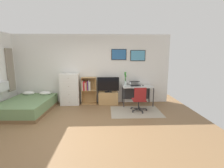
{
  "coord_description": "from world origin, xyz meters",
  "views": [
    {
      "loc": [
        0.54,
        -4.07,
        1.93
      ],
      "look_at": [
        0.75,
        1.5,
        0.92
      ],
      "focal_mm": 26.15,
      "sensor_mm": 36.0,
      "label": 1
    }
  ],
  "objects_px": {
    "laptop": "(135,84)",
    "wine_glass": "(130,83)",
    "bed": "(28,106)",
    "desk": "(137,89)",
    "television": "(108,85)",
    "bamboo_vase": "(125,78)",
    "office_chair": "(139,99)",
    "computer_mouse": "(143,86)",
    "bookshelf": "(88,89)",
    "tv_stand": "(108,98)",
    "dresser": "(70,89)"
  },
  "relations": [
    {
      "from": "dresser",
      "to": "bamboo_vase",
      "type": "xyz_separation_m",
      "value": [
        2.16,
        0.09,
        0.4
      ]
    },
    {
      "from": "bookshelf",
      "to": "tv_stand",
      "type": "bearing_deg",
      "value": -3.66
    },
    {
      "from": "dresser",
      "to": "television",
      "type": "bearing_deg",
      "value": -0.28
    },
    {
      "from": "dresser",
      "to": "computer_mouse",
      "type": "bearing_deg",
      "value": -2.21
    },
    {
      "from": "laptop",
      "to": "bed",
      "type": "bearing_deg",
      "value": -174.02
    },
    {
      "from": "television",
      "to": "laptop",
      "type": "relative_size",
      "value": 1.84
    },
    {
      "from": "bed",
      "to": "bookshelf",
      "type": "bearing_deg",
      "value": 25.58
    },
    {
      "from": "bed",
      "to": "office_chair",
      "type": "relative_size",
      "value": 2.39
    },
    {
      "from": "computer_mouse",
      "to": "bamboo_vase",
      "type": "relative_size",
      "value": 0.2
    },
    {
      "from": "tv_stand",
      "to": "computer_mouse",
      "type": "height_order",
      "value": "computer_mouse"
    },
    {
      "from": "wine_glass",
      "to": "office_chair",
      "type": "bearing_deg",
      "value": -74.58
    },
    {
      "from": "dresser",
      "to": "laptop",
      "type": "relative_size",
      "value": 2.67
    },
    {
      "from": "bookshelf",
      "to": "computer_mouse",
      "type": "distance_m",
      "value": 2.14
    },
    {
      "from": "television",
      "to": "laptop",
      "type": "bearing_deg",
      "value": 1.54
    },
    {
      "from": "office_chair",
      "to": "wine_glass",
      "type": "relative_size",
      "value": 4.78
    },
    {
      "from": "television",
      "to": "laptop",
      "type": "distance_m",
      "value": 1.05
    },
    {
      "from": "wine_glass",
      "to": "bookshelf",
      "type": "bearing_deg",
      "value": 171.29
    },
    {
      "from": "wine_glass",
      "to": "television",
      "type": "bearing_deg",
      "value": 168.05
    },
    {
      "from": "bed",
      "to": "desk",
      "type": "relative_size",
      "value": 1.77
    },
    {
      "from": "desk",
      "to": "computer_mouse",
      "type": "relative_size",
      "value": 11.18
    },
    {
      "from": "bamboo_vase",
      "to": "wine_glass",
      "type": "height_order",
      "value": "bamboo_vase"
    },
    {
      "from": "television",
      "to": "laptop",
      "type": "xyz_separation_m",
      "value": [
        1.05,
        0.03,
        0.03
      ]
    },
    {
      "from": "dresser",
      "to": "computer_mouse",
      "type": "distance_m",
      "value": 2.82
    },
    {
      "from": "desk",
      "to": "computer_mouse",
      "type": "height_order",
      "value": "computer_mouse"
    },
    {
      "from": "bed",
      "to": "wine_glass",
      "type": "distance_m",
      "value": 3.7
    },
    {
      "from": "television",
      "to": "bamboo_vase",
      "type": "xyz_separation_m",
      "value": [
        0.68,
        0.1,
        0.23
      ]
    },
    {
      "from": "dresser",
      "to": "office_chair",
      "type": "relative_size",
      "value": 1.42
    },
    {
      "from": "bed",
      "to": "laptop",
      "type": "xyz_separation_m",
      "value": [
        3.81,
        0.81,
        0.59
      ]
    },
    {
      "from": "dresser",
      "to": "computer_mouse",
      "type": "relative_size",
      "value": 11.77
    },
    {
      "from": "bed",
      "to": "computer_mouse",
      "type": "height_order",
      "value": "computer_mouse"
    },
    {
      "from": "television",
      "to": "wine_glass",
      "type": "height_order",
      "value": "television"
    },
    {
      "from": "tv_stand",
      "to": "laptop",
      "type": "relative_size",
      "value": 1.65
    },
    {
      "from": "tv_stand",
      "to": "bamboo_vase",
      "type": "bearing_deg",
      "value": 6.53
    },
    {
      "from": "laptop",
      "to": "desk",
      "type": "bearing_deg",
      "value": -35.61
    },
    {
      "from": "laptop",
      "to": "wine_glass",
      "type": "height_order",
      "value": "wine_glass"
    },
    {
      "from": "television",
      "to": "desk",
      "type": "height_order",
      "value": "television"
    },
    {
      "from": "dresser",
      "to": "bamboo_vase",
      "type": "relative_size",
      "value": 2.33
    },
    {
      "from": "dresser",
      "to": "television",
      "type": "distance_m",
      "value": 1.49
    },
    {
      "from": "computer_mouse",
      "to": "wine_glass",
      "type": "relative_size",
      "value": 0.58
    },
    {
      "from": "tv_stand",
      "to": "office_chair",
      "type": "distance_m",
      "value": 1.42
    },
    {
      "from": "desk",
      "to": "laptop",
      "type": "bearing_deg",
      "value": 150.39
    },
    {
      "from": "laptop",
      "to": "wine_glass",
      "type": "bearing_deg",
      "value": -142.65
    },
    {
      "from": "office_chair",
      "to": "computer_mouse",
      "type": "distance_m",
      "value": 0.92
    },
    {
      "from": "wine_glass",
      "to": "bamboo_vase",
      "type": "bearing_deg",
      "value": 119.48
    },
    {
      "from": "computer_mouse",
      "to": "office_chair",
      "type": "bearing_deg",
      "value": -110.08
    },
    {
      "from": "computer_mouse",
      "to": "bamboo_vase",
      "type": "height_order",
      "value": "bamboo_vase"
    },
    {
      "from": "dresser",
      "to": "bookshelf",
      "type": "height_order",
      "value": "dresser"
    },
    {
      "from": "dresser",
      "to": "wine_glass",
      "type": "distance_m",
      "value": 2.33
    },
    {
      "from": "dresser",
      "to": "laptop",
      "type": "distance_m",
      "value": 2.54
    },
    {
      "from": "television",
      "to": "bamboo_vase",
      "type": "relative_size",
      "value": 1.61
    }
  ]
}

